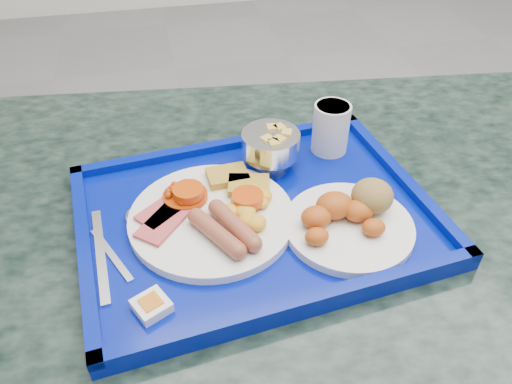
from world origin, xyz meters
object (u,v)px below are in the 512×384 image
at_px(table, 268,297).
at_px(main_plate, 216,213).
at_px(fruit_bowl, 271,145).
at_px(juice_cup, 331,127).
at_px(bread_plate, 351,217).
at_px(tray, 256,216).

bearing_deg(table, main_plate, -171.01).
distance_m(main_plate, fruit_bowl, 0.15).
relative_size(table, juice_cup, 15.61).
bearing_deg(bread_plate, table, 145.15).
height_order(table, main_plate, main_plate).
bearing_deg(bread_plate, main_plate, 163.11).
distance_m(table, bread_plate, 0.26).
bearing_deg(table, bread_plate, -34.85).
xyz_separation_m(tray, juice_cup, (0.16, 0.13, 0.05)).
bearing_deg(juice_cup, bread_plate, -100.12).
bearing_deg(juice_cup, main_plate, -148.12).
relative_size(bread_plate, juice_cup, 2.14).
bearing_deg(tray, table, 26.01).
height_order(main_plate, juice_cup, juice_cup).
relative_size(main_plate, bread_plate, 1.30).
xyz_separation_m(main_plate, juice_cup, (0.21, 0.13, 0.03)).
bearing_deg(main_plate, table, 8.99).
bearing_deg(bread_plate, juice_cup, 79.88).
bearing_deg(bread_plate, fruit_bowl, 114.56).
height_order(table, juice_cup, juice_cup).
bearing_deg(juice_cup, tray, -139.74).
height_order(table, fruit_bowl, fruit_bowl).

